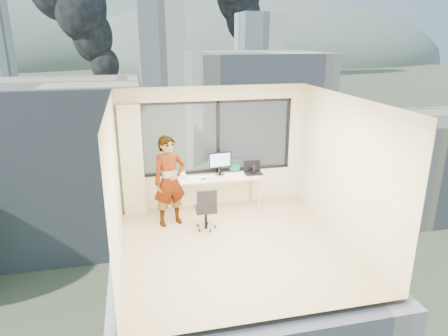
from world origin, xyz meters
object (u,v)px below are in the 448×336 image
object	(u,v)px
monitor	(220,163)
handbag	(235,167)
person	(169,181)
laptop	(253,169)
desk	(217,193)
game_console	(178,174)
chair	(206,208)

from	to	relation	value
monitor	handbag	size ratio (longest dim) A/B	1.89
monitor	handbag	xyz separation A→B (m)	(0.35, 0.09, -0.15)
person	laptop	bearing A→B (deg)	-2.02
desk	laptop	world-z (taller)	laptop
person	game_console	xyz separation A→B (m)	(0.24, 0.67, -0.11)
game_console	handbag	size ratio (longest dim) A/B	1.19
laptop	chair	bearing A→B (deg)	-143.24
desk	person	world-z (taller)	person
desk	laptop	xyz separation A→B (m)	(0.80, 0.00, 0.49)
game_console	person	bearing A→B (deg)	-97.89
desk	person	bearing A→B (deg)	-156.26
person	laptop	size ratio (longest dim) A/B	4.57
desk	monitor	distance (m)	0.65
monitor	chair	bearing A→B (deg)	-123.53
desk	laptop	bearing A→B (deg)	0.27
chair	game_console	size ratio (longest dim) A/B	2.80
person	monitor	world-z (taller)	person
laptop	handbag	xyz separation A→B (m)	(-0.36, 0.23, -0.02)
desk	monitor	world-z (taller)	monitor
chair	handbag	world-z (taller)	handbag
game_console	laptop	xyz separation A→B (m)	(1.60, -0.21, 0.08)
desk	handbag	size ratio (longest dim) A/B	6.84
game_console	laptop	size ratio (longest dim) A/B	0.80
desk	person	xyz separation A→B (m)	(-1.04, -0.46, 0.52)
monitor	laptop	distance (m)	0.73
desk	person	size ratio (longest dim) A/B	1.01
desk	chair	distance (m)	0.94
laptop	monitor	bearing A→B (deg)	170.77
handbag	desk	bearing A→B (deg)	-151.32
desk	laptop	distance (m)	0.94
monitor	game_console	size ratio (longest dim) A/B	1.59
monitor	handbag	world-z (taller)	monitor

